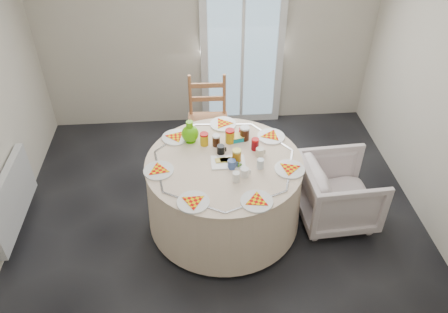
{
  "coord_description": "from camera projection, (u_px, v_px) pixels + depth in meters",
  "views": [
    {
      "loc": [
        -0.21,
        -2.9,
        3.19
      ],
      "look_at": [
        0.04,
        0.15,
        0.8
      ],
      "focal_mm": 35.0,
      "sensor_mm": 36.0,
      "label": 1
    }
  ],
  "objects": [
    {
      "name": "glass_door",
      "position": [
        242.0,
        45.0,
        5.17
      ],
      "size": [
        1.0,
        0.08,
        2.1
      ],
      "primitive_type": "cube",
      "color": "silver",
      "rests_on": "floor"
    },
    {
      "name": "green_pitcher",
      "position": [
        190.0,
        130.0,
        4.09
      ],
      "size": [
        0.22,
        0.22,
        0.21
      ],
      "primitive_type": null,
      "rotation": [
        0.0,
        0.0,
        -0.41
      ],
      "color": "#54C409",
      "rests_on": "table"
    },
    {
      "name": "place_settings",
      "position": [
        224.0,
        159.0,
        3.9
      ],
      "size": [
        1.56,
        1.56,
        0.03
      ],
      "primitive_type": null,
      "rotation": [
        0.0,
        0.0,
        0.09
      ],
      "color": "white",
      "rests_on": "table"
    },
    {
      "name": "wooden_chair",
      "position": [
        208.0,
        124.0,
        4.89
      ],
      "size": [
        0.46,
        0.44,
        0.99
      ],
      "primitive_type": null,
      "rotation": [
        0.0,
        0.0,
        -0.04
      ],
      "color": "#A0613F",
      "rests_on": "floor"
    },
    {
      "name": "table",
      "position": [
        224.0,
        192.0,
        4.14
      ],
      "size": [
        1.46,
        1.46,
        0.74
      ],
      "primitive_type": "cylinder",
      "color": "beige",
      "rests_on": "floor"
    },
    {
      "name": "radiator",
      "position": [
        12.0,
        199.0,
        4.06
      ],
      "size": [
        0.07,
        1.0,
        0.55
      ],
      "primitive_type": "cube",
      "color": "silver",
      "rests_on": "floor"
    },
    {
      "name": "butter_tub",
      "position": [
        239.0,
        137.0,
        4.15
      ],
      "size": [
        0.15,
        0.13,
        0.05
      ],
      "primitive_type": "cube",
      "rotation": [
        0.0,
        0.0,
        0.24
      ],
      "color": "#0995A3",
      "rests_on": "table"
    },
    {
      "name": "floor",
      "position": [
        221.0,
        230.0,
        4.26
      ],
      "size": [
        4.0,
        4.0,
        0.0
      ],
      "primitive_type": "plane",
      "color": "black",
      "rests_on": "ground"
    },
    {
      "name": "mugs_glasses",
      "position": [
        242.0,
        155.0,
        3.89
      ],
      "size": [
        0.72,
        0.72,
        0.1
      ],
      "primitive_type": null,
      "rotation": [
        0.0,
        0.0,
        -0.42
      ],
      "color": "#A9A6A6",
      "rests_on": "table"
    },
    {
      "name": "armchair",
      "position": [
        339.0,
        187.0,
        4.17
      ],
      "size": [
        0.7,
        0.74,
        0.72
      ],
      "primitive_type": "imported",
      "rotation": [
        0.0,
        0.0,
        1.63
      ],
      "color": "beige",
      "rests_on": "floor"
    },
    {
      "name": "wall_back",
      "position": [
        208.0,
        24.0,
        5.03
      ],
      "size": [
        4.0,
        0.02,
        2.6
      ],
      "primitive_type": "cube",
      "color": "#BCB5A3",
      "rests_on": "floor"
    },
    {
      "name": "jar_cluster",
      "position": [
        228.0,
        141.0,
        4.04
      ],
      "size": [
        0.59,
        0.46,
        0.15
      ],
      "primitive_type": null,
      "rotation": [
        0.0,
        0.0,
        -0.41
      ],
      "color": "#9D4B0D",
      "rests_on": "table"
    },
    {
      "name": "cheese_platter",
      "position": [
        228.0,
        160.0,
        3.88
      ],
      "size": [
        0.3,
        0.2,
        0.04
      ],
      "primitive_type": null,
      "rotation": [
        0.0,
        0.0,
        -0.01
      ],
      "color": "silver",
      "rests_on": "table"
    }
  ]
}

